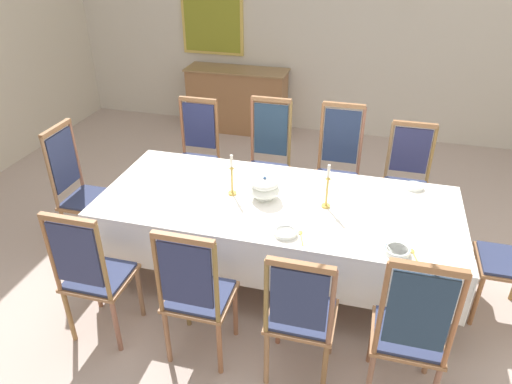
{
  "coord_description": "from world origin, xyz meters",
  "views": [
    {
      "loc": [
        0.67,
        -3.2,
        2.73
      ],
      "look_at": [
        -0.17,
        -0.07,
        0.85
      ],
      "focal_mm": 33.16,
      "sensor_mm": 36.0,
      "label": 1
    }
  ],
  "objects_px": {
    "dining_table": "(278,208)",
    "bowl_far_left": "(414,186)",
    "chair_south_b": "(196,293)",
    "bowl_near_right": "(285,232)",
    "spoon_primary": "(413,253)",
    "chair_south_c": "(301,314)",
    "chair_south_d": "(410,331)",
    "candlestick_east": "(327,190)",
    "chair_north_b": "(268,159)",
    "framed_painting": "(211,2)",
    "chair_head_west": "(80,188)",
    "chair_south_a": "(93,273)",
    "spoon_secondary": "(301,234)",
    "sideboard": "(237,100)",
    "chair_north_c": "(337,167)",
    "chair_north_d": "(407,179)",
    "chair_north_a": "(197,153)",
    "soup_tureen": "(265,188)",
    "candlestick_west": "(232,179)",
    "bowl_near_left": "(397,251)"
  },
  "relations": [
    {
      "from": "chair_north_b",
      "to": "chair_south_d",
      "type": "distance_m",
      "value": 2.43
    },
    {
      "from": "dining_table",
      "to": "bowl_far_left",
      "type": "bearing_deg",
      "value": 24.63
    },
    {
      "from": "chair_north_b",
      "to": "chair_south_b",
      "type": "bearing_deg",
      "value": 90.0
    },
    {
      "from": "candlestick_east",
      "to": "bowl_far_left",
      "type": "bearing_deg",
      "value": 35.7
    },
    {
      "from": "chair_south_a",
      "to": "chair_north_a",
      "type": "distance_m",
      "value": 2.0
    },
    {
      "from": "chair_north_a",
      "to": "chair_south_b",
      "type": "xyz_separation_m",
      "value": [
        0.77,
        -2.0,
        -0.01
      ]
    },
    {
      "from": "bowl_near_right",
      "to": "chair_north_c",
      "type": "bearing_deg",
      "value": 81.45
    },
    {
      "from": "chair_north_c",
      "to": "spoon_primary",
      "type": "xyz_separation_m",
      "value": [
        0.66,
        -1.46,
        0.15
      ]
    },
    {
      "from": "chair_head_west",
      "to": "spoon_primary",
      "type": "bearing_deg",
      "value": 81.13
    },
    {
      "from": "chair_south_d",
      "to": "sideboard",
      "type": "xyz_separation_m",
      "value": [
        -2.32,
        4.09,
        -0.15
      ]
    },
    {
      "from": "chair_south_a",
      "to": "spoon_primary",
      "type": "relative_size",
      "value": 6.53
    },
    {
      "from": "soup_tureen",
      "to": "bowl_near_right",
      "type": "xyz_separation_m",
      "value": [
        0.27,
        -0.45,
        -0.08
      ]
    },
    {
      "from": "dining_table",
      "to": "soup_tureen",
      "type": "bearing_deg",
      "value": 180.0
    },
    {
      "from": "chair_head_west",
      "to": "soup_tureen",
      "type": "height_order",
      "value": "chair_head_west"
    },
    {
      "from": "chair_south_c",
      "to": "bowl_far_left",
      "type": "relative_size",
      "value": 7.16
    },
    {
      "from": "chair_south_d",
      "to": "candlestick_east",
      "type": "height_order",
      "value": "chair_south_d"
    },
    {
      "from": "spoon_secondary",
      "to": "framed_painting",
      "type": "relative_size",
      "value": 0.12
    },
    {
      "from": "spoon_primary",
      "to": "chair_south_c",
      "type": "bearing_deg",
      "value": -156.86
    },
    {
      "from": "bowl_near_right",
      "to": "chair_north_d",
      "type": "bearing_deg",
      "value": 58.77
    },
    {
      "from": "bowl_far_left",
      "to": "spoon_primary",
      "type": "height_order",
      "value": "bowl_far_left"
    },
    {
      "from": "chair_north_d",
      "to": "soup_tureen",
      "type": "xyz_separation_m",
      "value": [
        -1.15,
        -1.0,
        0.29
      ]
    },
    {
      "from": "chair_south_d",
      "to": "chair_north_d",
      "type": "bearing_deg",
      "value": 90.0
    },
    {
      "from": "bowl_far_left",
      "to": "spoon_primary",
      "type": "relative_size",
      "value": 0.87
    },
    {
      "from": "dining_table",
      "to": "chair_south_b",
      "type": "distance_m",
      "value": 1.06
    },
    {
      "from": "dining_table",
      "to": "chair_north_b",
      "type": "xyz_separation_m",
      "value": [
        -0.33,
        1.01,
        -0.08
      ]
    },
    {
      "from": "chair_south_b",
      "to": "bowl_far_left",
      "type": "relative_size",
      "value": 7.51
    },
    {
      "from": "chair_south_a",
      "to": "chair_head_west",
      "type": "bearing_deg",
      "value": 126.4
    },
    {
      "from": "chair_south_d",
      "to": "sideboard",
      "type": "relative_size",
      "value": 0.83
    },
    {
      "from": "chair_south_b",
      "to": "bowl_far_left",
      "type": "distance_m",
      "value": 2.05
    },
    {
      "from": "spoon_primary",
      "to": "dining_table",
      "type": "bearing_deg",
      "value": 140.07
    },
    {
      "from": "chair_north_b",
      "to": "spoon_secondary",
      "type": "relative_size",
      "value": 7.07
    },
    {
      "from": "chair_head_west",
      "to": "bowl_near_right",
      "type": "height_order",
      "value": "chair_head_west"
    },
    {
      "from": "bowl_far_left",
      "to": "chair_north_a",
      "type": "bearing_deg",
      "value": 166.58
    },
    {
      "from": "chair_south_a",
      "to": "framed_painting",
      "type": "height_order",
      "value": "framed_painting"
    },
    {
      "from": "chair_north_d",
      "to": "bowl_far_left",
      "type": "distance_m",
      "value": 0.55
    },
    {
      "from": "chair_north_d",
      "to": "chair_north_c",
      "type": "bearing_deg",
      "value": -0.64
    },
    {
      "from": "soup_tureen",
      "to": "bowl_near_right",
      "type": "distance_m",
      "value": 0.53
    },
    {
      "from": "bowl_near_right",
      "to": "bowl_far_left",
      "type": "relative_size",
      "value": 1.13
    },
    {
      "from": "chair_south_c",
      "to": "framed_painting",
      "type": "height_order",
      "value": "framed_painting"
    },
    {
      "from": "chair_head_west",
      "to": "bowl_far_left",
      "type": "bearing_deg",
      "value": 99.54
    },
    {
      "from": "bowl_far_left",
      "to": "chair_north_b",
      "type": "bearing_deg",
      "value": 159.51
    },
    {
      "from": "sideboard",
      "to": "framed_painting",
      "type": "bearing_deg",
      "value": -31.04
    },
    {
      "from": "chair_north_a",
      "to": "candlestick_west",
      "type": "relative_size",
      "value": 3.24
    },
    {
      "from": "chair_north_a",
      "to": "chair_north_d",
      "type": "height_order",
      "value": "chair_north_a"
    },
    {
      "from": "chair_south_a",
      "to": "chair_head_west",
      "type": "xyz_separation_m",
      "value": [
        -0.74,
        1.0,
        0.02
      ]
    },
    {
      "from": "candlestick_east",
      "to": "bowl_far_left",
      "type": "relative_size",
      "value": 2.46
    },
    {
      "from": "chair_north_b",
      "to": "spoon_secondary",
      "type": "bearing_deg",
      "value": 112.4
    },
    {
      "from": "chair_south_c",
      "to": "framed_painting",
      "type": "relative_size",
      "value": 0.76
    },
    {
      "from": "soup_tureen",
      "to": "sideboard",
      "type": "bearing_deg",
      "value": 110.85
    },
    {
      "from": "bowl_near_left",
      "to": "framed_painting",
      "type": "bearing_deg",
      "value": 124.67
    }
  ]
}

